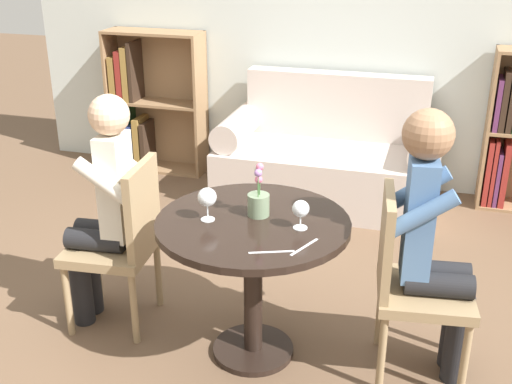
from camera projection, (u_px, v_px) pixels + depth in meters
The scene contains 14 objects.
ground_plane at pixel (253, 352), 3.20m from camera, with size 16.00×16.00×0.00m, color brown.
back_wall at pixel (345, 12), 4.80m from camera, with size 5.20×0.05×2.70m.
round_table at pixel (253, 250), 2.97m from camera, with size 0.89×0.89×0.73m.
couch at pixel (329, 160), 4.84m from camera, with size 1.62×0.80×0.92m.
bookshelf_left at pixel (147, 106), 5.40m from camera, with size 0.81×0.28×1.17m.
chair_left at pixel (123, 238), 3.26m from camera, with size 0.45×0.45×0.90m.
chair_right at pixel (410, 278), 2.89m from camera, with size 0.47×0.47×0.90m.
person_left at pixel (103, 208), 3.21m from camera, with size 0.44×0.36×1.24m.
person_right at pixel (434, 239), 2.81m from camera, with size 0.44×0.37×1.28m.
wine_glass_left at pixel (207, 198), 2.88m from camera, with size 0.09×0.09×0.16m.
wine_glass_right at pixel (301, 209), 2.80m from camera, with size 0.08×0.08×0.13m.
flower_vase at pixel (258, 200), 2.93m from camera, with size 0.10×0.10×0.26m.
knife_left_setting at pixel (272, 252), 2.63m from camera, with size 0.18×0.08×0.00m.
fork_left_setting at pixel (304, 247), 2.67m from camera, with size 0.09×0.18×0.00m.
Camera 1 is at (0.75, -2.52, 1.98)m, focal length 45.00 mm.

